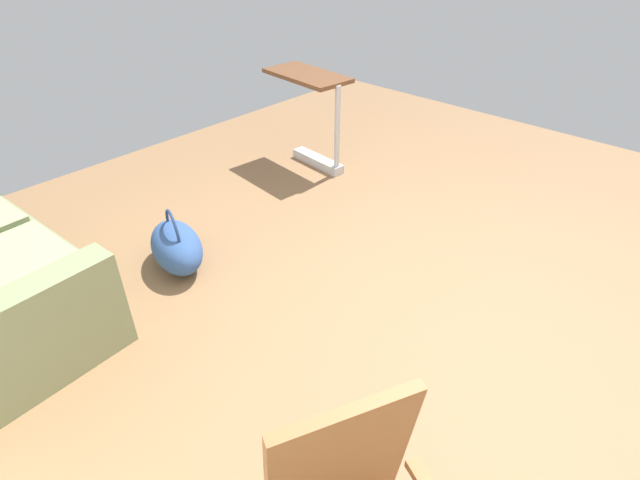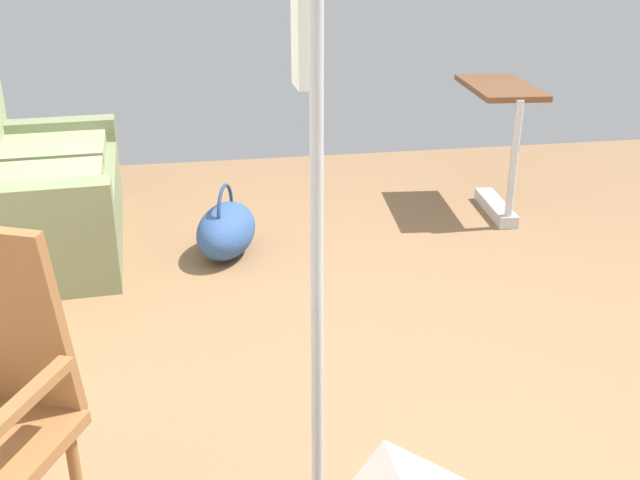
% 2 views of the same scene
% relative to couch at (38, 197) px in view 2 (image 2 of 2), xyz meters
% --- Properties ---
extents(ground_plane, '(6.97, 6.97, 0.00)m').
position_rel_couch_xyz_m(ground_plane, '(-1.87, -1.82, -0.31)').
color(ground_plane, olive).
extents(couch, '(1.65, 0.95, 0.85)m').
position_rel_couch_xyz_m(couch, '(0.00, 0.00, 0.00)').
color(couch, '#737D57').
rests_on(couch, ground).
extents(overbed_table, '(0.86, 0.48, 0.84)m').
position_rel_couch_xyz_m(overbed_table, '(0.09, -2.91, 0.23)').
color(overbed_table, '#B2B5BA').
rests_on(overbed_table, ground).
extents(duffel_bag, '(0.63, 0.48, 0.43)m').
position_rel_couch_xyz_m(duffel_bag, '(-0.35, -1.08, -0.15)').
color(duffel_bag, '#2D4C84').
rests_on(duffel_bag, ground).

